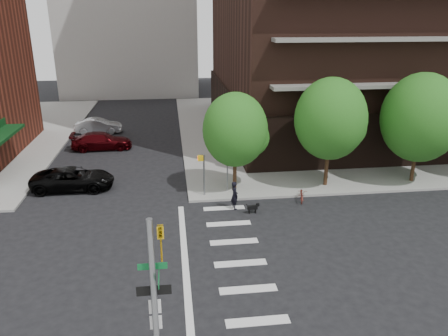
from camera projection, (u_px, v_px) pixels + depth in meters
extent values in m
plane|color=black|center=(174.00, 268.00, 19.53)|extent=(120.00, 120.00, 0.00)
cube|color=gray|center=(375.00, 125.00, 43.87)|extent=(39.00, 33.00, 0.15)
cube|color=silver|center=(258.00, 321.00, 16.14)|extent=(2.40, 0.50, 0.01)
cube|color=silver|center=(248.00, 289.00, 18.01)|extent=(2.40, 0.50, 0.01)
cube|color=silver|center=(240.00, 263.00, 19.88)|extent=(2.40, 0.50, 0.01)
cube|color=silver|center=(234.00, 242.00, 21.75)|extent=(2.40, 0.50, 0.01)
cube|color=silver|center=(229.00, 224.00, 23.62)|extent=(2.40, 0.50, 0.01)
cube|color=silver|center=(224.00, 208.00, 25.49)|extent=(2.40, 0.50, 0.01)
cube|color=silver|center=(185.00, 267.00, 19.59)|extent=(0.30, 13.00, 0.01)
cube|color=black|center=(351.00, 105.00, 43.35)|extent=(25.50, 25.50, 4.00)
cube|color=#0C3814|center=(1.00, 136.00, 29.36)|extent=(1.40, 6.00, 0.20)
cylinder|color=#301E11|center=(235.00, 172.00, 27.50)|extent=(0.24, 0.24, 2.30)
sphere|color=#235B19|center=(235.00, 130.00, 26.58)|extent=(4.00, 4.00, 4.00)
cylinder|color=#301E11|center=(327.00, 166.00, 28.16)|extent=(0.24, 0.24, 2.60)
sphere|color=#235B19|center=(331.00, 119.00, 27.12)|extent=(4.50, 4.50, 4.50)
cylinder|color=#301E11|center=(414.00, 164.00, 28.91)|extent=(0.24, 0.24, 2.30)
sphere|color=#235B19|center=(421.00, 118.00, 27.86)|extent=(5.00, 5.00, 5.00)
cylinder|color=slate|center=(156.00, 322.00, 11.40)|extent=(0.16, 0.16, 6.00)
imported|color=gold|center=(161.00, 244.00, 10.66)|extent=(0.16, 0.20, 1.00)
cube|color=#0A5926|center=(152.00, 266.00, 11.01)|extent=(0.75, 0.02, 0.18)
cube|color=#0A5926|center=(159.00, 278.00, 10.97)|extent=(0.02, 0.75, 0.18)
cube|color=black|center=(154.00, 290.00, 11.21)|extent=(0.90, 0.02, 0.28)
cube|color=silver|center=(155.00, 307.00, 11.38)|extent=(0.32, 0.02, 0.42)
cube|color=silver|center=(156.00, 322.00, 11.55)|extent=(0.32, 0.02, 0.42)
cylinder|color=slate|center=(204.00, 175.00, 26.57)|extent=(0.10, 0.10, 2.60)
cube|color=gold|center=(200.00, 158.00, 26.17)|extent=(0.32, 0.25, 0.32)
cylinder|color=slate|center=(227.00, 174.00, 27.28)|extent=(0.08, 0.08, 2.20)
cube|color=gold|center=(228.00, 161.00, 26.83)|extent=(0.64, 0.02, 0.64)
imported|color=black|center=(73.00, 179.00, 28.01)|extent=(2.45, 5.17, 1.42)
imported|color=#380407|center=(102.00, 141.00, 36.26)|extent=(2.23, 5.02, 1.43)
imported|color=#B0B4B8|center=(99.00, 126.00, 41.15)|extent=(1.49, 4.27, 1.41)
imported|color=maroon|center=(302.00, 194.00, 26.39)|extent=(0.90, 1.63, 0.81)
imported|color=black|center=(235.00, 195.00, 25.15)|extent=(0.70, 0.55, 1.68)
cube|color=black|center=(252.00, 207.00, 24.74)|extent=(0.58, 0.25, 0.23)
cube|color=black|center=(258.00, 205.00, 24.77)|extent=(0.18, 0.15, 0.16)
cylinder|color=black|center=(255.00, 211.00, 24.89)|extent=(0.06, 0.06, 0.25)
cylinder|color=black|center=(250.00, 212.00, 24.75)|extent=(0.06, 0.06, 0.25)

